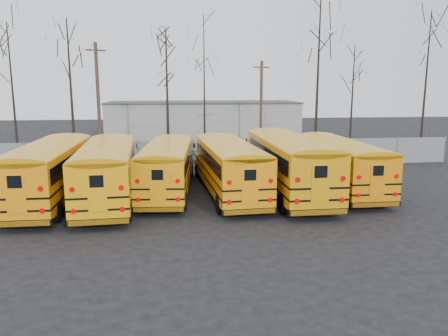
{
  "coord_description": "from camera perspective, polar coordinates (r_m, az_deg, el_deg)",
  "views": [
    {
      "loc": [
        -1.22,
        -20.17,
        6.04
      ],
      "look_at": [
        1.34,
        3.01,
        1.6
      ],
      "focal_mm": 35.0,
      "sensor_mm": 36.0,
      "label": 1
    }
  ],
  "objects": [
    {
      "name": "tree_6",
      "position": [
        37.95,
        16.37,
        8.18
      ],
      "size": [
        0.26,
        0.26,
        9.2
      ],
      "primitive_type": "cone",
      "color": "black",
      "rests_on": "ground"
    },
    {
      "name": "ground",
      "position": [
        21.09,
        -2.73,
        -5.88
      ],
      "size": [
        120.0,
        120.0,
        0.0
      ],
      "primitive_type": "plane",
      "color": "black",
      "rests_on": "ground"
    },
    {
      "name": "bus_b",
      "position": [
        23.44,
        -14.98,
        0.12
      ],
      "size": [
        3.32,
        11.44,
        3.16
      ],
      "rotation": [
        0.0,
        0.0,
        0.06
      ],
      "color": "black",
      "rests_on": "ground"
    },
    {
      "name": "tree_2",
      "position": [
        37.57,
        -19.35,
        9.51
      ],
      "size": [
        0.26,
        0.26,
        11.19
      ],
      "primitive_type": "cone",
      "color": "black",
      "rests_on": "ground"
    },
    {
      "name": "bus_d",
      "position": [
        24.05,
        0.64,
        0.62
      ],
      "size": [
        3.32,
        11.13,
        3.07
      ],
      "rotation": [
        0.0,
        0.0,
        0.07
      ],
      "color": "black",
      "rests_on": "ground"
    },
    {
      "name": "bus_f",
      "position": [
        26.06,
        14.82,
        0.98
      ],
      "size": [
        2.61,
        10.82,
        3.02
      ],
      "rotation": [
        0.0,
        0.0,
        0.01
      ],
      "color": "black",
      "rests_on": "ground"
    },
    {
      "name": "fence",
      "position": [
        32.58,
        -4.08,
        1.85
      ],
      "size": [
        40.0,
        0.04,
        2.0
      ],
      "primitive_type": "cube",
      "color": "gray",
      "rests_on": "ground"
    },
    {
      "name": "bus_a",
      "position": [
        24.25,
        -21.8,
        0.12
      ],
      "size": [
        2.72,
        11.49,
        3.21
      ],
      "rotation": [
        0.0,
        0.0,
        0.01
      ],
      "color": "black",
      "rests_on": "ground"
    },
    {
      "name": "tree_4",
      "position": [
        38.25,
        -2.6,
        10.64
      ],
      "size": [
        0.26,
        0.26,
        11.91
      ],
      "primitive_type": "cone",
      "color": "black",
      "rests_on": "ground"
    },
    {
      "name": "tree_5",
      "position": [
        36.98,
        12.14,
        11.09
      ],
      "size": [
        0.26,
        0.26,
        12.79
      ],
      "primitive_type": "cone",
      "color": "black",
      "rests_on": "ground"
    },
    {
      "name": "tree_7",
      "position": [
        39.92,
        24.82,
        9.66
      ],
      "size": [
        0.26,
        0.26,
        11.88
      ],
      "primitive_type": "cone",
      "color": "black",
      "rests_on": "ground"
    },
    {
      "name": "bus_c",
      "position": [
        24.55,
        -7.39,
        0.6
      ],
      "size": [
        3.25,
        10.76,
        2.97
      ],
      "rotation": [
        0.0,
        0.0,
        -0.08
      ],
      "color": "black",
      "rests_on": "ground"
    },
    {
      "name": "utility_pole_right",
      "position": [
        37.31,
        4.86,
        7.8
      ],
      "size": [
        1.42,
        0.39,
        8.03
      ],
      "rotation": [
        0.0,
        0.0,
        0.2
      ],
      "color": "#4B362A",
      "rests_on": "ground"
    },
    {
      "name": "distant_building",
      "position": [
        52.42,
        -2.78,
        6.35
      ],
      "size": [
        22.0,
        8.0,
        4.0
      ],
      "primitive_type": "cube",
      "color": "#A6A6A1",
      "rests_on": "ground"
    },
    {
      "name": "tree_3",
      "position": [
        35.18,
        -7.42,
        9.26
      ],
      "size": [
        0.26,
        0.26,
        10.32
      ],
      "primitive_type": "cone",
      "color": "black",
      "rests_on": "ground"
    },
    {
      "name": "bus_e",
      "position": [
        24.52,
        8.34,
        1.09
      ],
      "size": [
        2.94,
        12.03,
        3.35
      ],
      "rotation": [
        0.0,
        0.0,
        0.02
      ],
      "color": "black",
      "rests_on": "ground"
    },
    {
      "name": "tree_1",
      "position": [
        38.24,
        -25.87,
        8.73
      ],
      "size": [
        0.26,
        0.26,
        10.76
      ],
      "primitive_type": "cone",
      "color": "black",
      "rests_on": "ground"
    },
    {
      "name": "utility_pole_left",
      "position": [
        39.44,
        -16.1,
        8.73
      ],
      "size": [
        1.61,
        0.8,
        9.56
      ],
      "rotation": [
        0.0,
        0.0,
        0.41
      ],
      "color": "#443426",
      "rests_on": "ground"
    }
  ]
}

